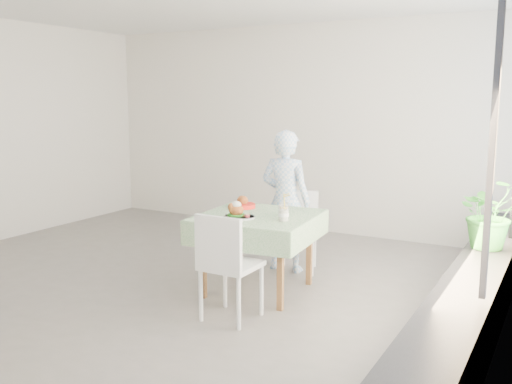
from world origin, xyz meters
The scene contains 13 objects.
floor centered at (0.00, 0.00, 0.00)m, with size 6.00×6.00×0.00m, color #5A5755.
wall_back centered at (0.00, 2.50, 1.40)m, with size 6.00×0.02×2.80m, color silver.
window_pane centered at (2.97, 0.00, 1.65)m, with size 0.01×4.80×2.18m, color #D1E0F9.
window_ledge centered at (2.80, 0.00, 0.25)m, with size 0.40×4.80×0.50m, color black.
cafe_table centered at (0.86, -0.09, 0.46)m, with size 1.13×1.13×0.74m.
chair_far centered at (0.90, 0.70, 0.26)m, with size 0.50×0.50×0.83m.
chair_near centered at (0.99, -0.81, 0.28)m, with size 0.43×0.43×0.90m.
diner centered at (0.78, 0.65, 0.75)m, with size 0.55×0.36×1.50m, color #8EB9E3.
main_dish centered at (0.76, -0.30, 0.79)m, with size 0.30×0.30×0.15m.
juice_cup_orange centered at (1.09, -0.01, 0.80)m, with size 0.09×0.09×0.24m.
juice_cup_lemonade centered at (1.19, -0.21, 0.81)m, with size 0.10×0.10×0.27m.
second_dish centered at (0.56, 0.13, 0.78)m, with size 0.25×0.25×0.12m.
potted_plant centered at (2.80, 0.65, 0.82)m, with size 0.57×0.50×0.64m, color #286F25.
Camera 1 is at (3.39, -4.65, 1.83)m, focal length 40.00 mm.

